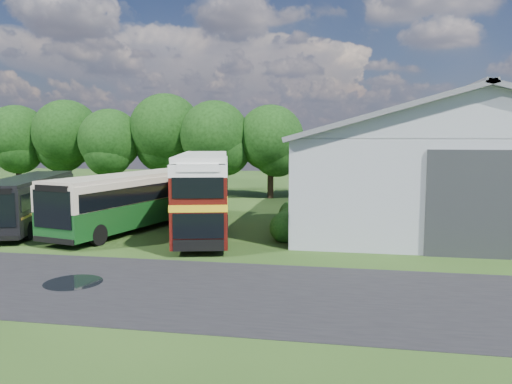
% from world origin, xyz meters
% --- Properties ---
extents(ground, '(120.00, 120.00, 0.00)m').
position_xyz_m(ground, '(0.00, 0.00, 0.00)').
color(ground, black).
rests_on(ground, ground).
extents(asphalt_road, '(60.00, 8.00, 0.02)m').
position_xyz_m(asphalt_road, '(3.00, -3.00, 0.00)').
color(asphalt_road, black).
rests_on(asphalt_road, ground).
extents(puddle, '(2.20, 2.20, 0.01)m').
position_xyz_m(puddle, '(-1.50, -3.00, 0.00)').
color(puddle, black).
rests_on(puddle, ground).
extents(storage_shed, '(18.80, 24.80, 8.15)m').
position_xyz_m(storage_shed, '(15.00, 15.98, 4.17)').
color(storage_shed, gray).
rests_on(storage_shed, ground).
extents(tree_far_left, '(6.12, 6.12, 8.64)m').
position_xyz_m(tree_far_left, '(-23.00, 24.00, 5.56)').
color(tree_far_left, black).
rests_on(tree_far_left, ground).
extents(tree_left_a, '(6.46, 6.46, 9.12)m').
position_xyz_m(tree_left_a, '(-18.00, 24.50, 5.87)').
color(tree_left_a, black).
rests_on(tree_left_a, ground).
extents(tree_left_b, '(5.78, 5.78, 8.16)m').
position_xyz_m(tree_left_b, '(-13.00, 23.50, 5.25)').
color(tree_left_b, black).
rests_on(tree_left_b, ground).
extents(tree_mid, '(6.80, 6.80, 9.60)m').
position_xyz_m(tree_mid, '(-8.00, 24.80, 6.18)').
color(tree_mid, black).
rests_on(tree_mid, ground).
extents(tree_right_a, '(6.26, 6.26, 8.83)m').
position_xyz_m(tree_right_a, '(-3.00, 23.80, 5.69)').
color(tree_right_a, black).
rests_on(tree_right_a, ground).
extents(tree_right_b, '(5.98, 5.98, 8.45)m').
position_xyz_m(tree_right_b, '(2.00, 24.60, 5.44)').
color(tree_right_b, black).
rests_on(tree_right_b, ground).
extents(shrub_front, '(1.70, 1.70, 1.70)m').
position_xyz_m(shrub_front, '(5.60, 6.00, 0.00)').
color(shrub_front, '#194714').
rests_on(shrub_front, ground).
extents(shrub_mid, '(1.60, 1.60, 1.60)m').
position_xyz_m(shrub_mid, '(5.60, 8.00, 0.00)').
color(shrub_mid, '#194714').
rests_on(shrub_mid, ground).
extents(shrub_back, '(1.80, 1.80, 1.80)m').
position_xyz_m(shrub_back, '(5.60, 10.00, 0.00)').
color(shrub_back, '#194714').
rests_on(shrub_back, ground).
extents(bus_green_single, '(5.70, 12.54, 3.37)m').
position_xyz_m(bus_green_single, '(-3.93, 7.80, 1.79)').
color(bus_green_single, black).
rests_on(bus_green_single, ground).
extents(bus_maroon_double, '(5.18, 11.10, 4.63)m').
position_xyz_m(bus_maroon_double, '(0.84, 6.89, 2.31)').
color(bus_maroon_double, black).
rests_on(bus_maroon_double, ground).
extents(bus_dark_single, '(5.80, 11.60, 3.12)m').
position_xyz_m(bus_dark_single, '(-10.38, 7.35, 1.66)').
color(bus_dark_single, black).
rests_on(bus_dark_single, ground).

